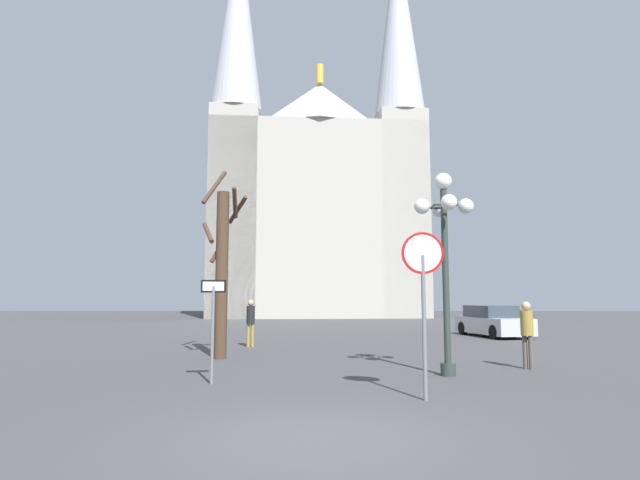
% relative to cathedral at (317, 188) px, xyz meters
% --- Properties ---
extents(ground_plane, '(120.00, 120.00, 0.00)m').
position_rel_cathedral_xyz_m(ground_plane, '(0.92, -40.73, -12.20)').
color(ground_plane, '#424244').
extents(cathedral, '(20.47, 12.00, 38.38)m').
position_rel_cathedral_xyz_m(cathedral, '(0.00, 0.00, 0.00)').
color(cathedral, '#ADA89E').
rests_on(cathedral, ground).
extents(stop_sign, '(0.80, 0.08, 3.12)m').
position_rel_cathedral_xyz_m(stop_sign, '(2.91, -38.17, -10.00)').
color(stop_sign, slate).
rests_on(stop_sign, ground).
extents(one_way_arrow_sign, '(0.54, 0.17, 2.27)m').
position_rel_cathedral_xyz_m(one_way_arrow_sign, '(-1.44, -36.53, -10.77)').
color(one_way_arrow_sign, slate).
rests_on(one_way_arrow_sign, ground).
extents(street_lamp, '(1.48, 1.48, 4.99)m').
position_rel_cathedral_xyz_m(street_lamp, '(4.00, -35.23, -8.74)').
color(street_lamp, '#2D3833').
rests_on(street_lamp, ground).
extents(bare_tree, '(1.52, 1.50, 6.05)m').
position_rel_cathedral_xyz_m(bare_tree, '(-2.25, -31.90, -9.36)').
color(bare_tree, '#473323').
rests_on(bare_tree, ground).
extents(parked_car_near_silver, '(2.74, 4.56, 1.47)m').
position_rel_cathedral_xyz_m(parked_car_near_silver, '(8.93, -23.03, -11.51)').
color(parked_car_near_silver, '#B7B7BC').
rests_on(parked_car_near_silver, ground).
extents(pedestrian_walking, '(0.32, 0.32, 1.78)m').
position_rel_cathedral_xyz_m(pedestrian_walking, '(-1.87, -28.29, -11.11)').
color(pedestrian_walking, olive).
rests_on(pedestrian_walking, ground).
extents(pedestrian_standing, '(0.32, 0.32, 1.77)m').
position_rel_cathedral_xyz_m(pedestrian_standing, '(6.38, -34.04, -11.12)').
color(pedestrian_standing, '#594C47').
rests_on(pedestrian_standing, ground).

